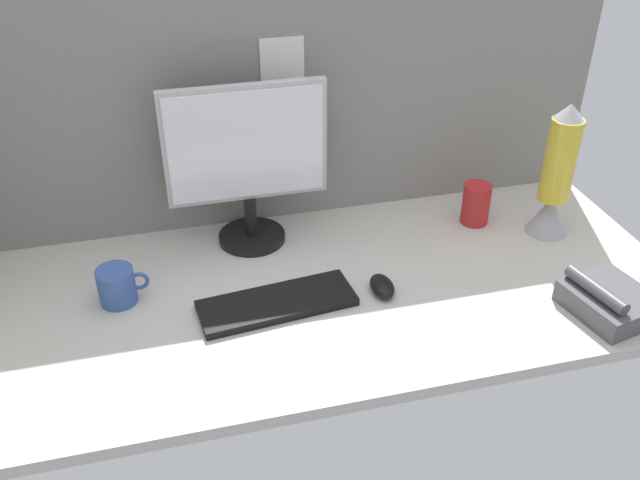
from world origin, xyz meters
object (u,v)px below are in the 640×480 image
Objects in this scene: lava_lamp at (556,181)px; mug_red_plastic at (476,204)px; mouse at (382,286)px; desk_phone at (609,301)px; keyboard at (277,303)px; mug_ceramic_blue at (117,286)px; monitor at (247,159)px.

mug_red_plastic is at bearing 151.10° from lava_lamp.
desk_phone reaches higher than mouse.
lava_lamp reaches higher than keyboard.
mug_ceramic_blue is 115.79cm from lava_lamp.
mug_ceramic_blue is (-62.10, 12.03, 2.83)cm from mouse.
keyboard is (0.87, -31.12, -23.17)cm from monitor.
lava_lamp is at bearing 83.06° from desk_phone.
monitor is 65.61cm from mug_red_plastic.
monitor is 1.97× the size of desk_phone.
mug_ceramic_blue is 98.76cm from mug_red_plastic.
keyboard is 3.14× the size of mug_red_plastic.
monitor is 3.71× the size of mug_red_plastic.
lava_lamp is at bearing 1.66° from mug_ceramic_blue.
mug_red_plastic is at bearing 35.45° from mouse.
lava_lamp is 37.93cm from desk_phone.
lava_lamp is (79.92, -16.43, -8.41)cm from monitor.
monitor is 1.16× the size of lava_lamp.
mug_red_plastic is (35.81, 24.90, 4.19)cm from mouse.
monitor is 82.03cm from lava_lamp.
monitor is 3.60× the size of mug_ceramic_blue.
keyboard is 77.61cm from desk_phone.
keyboard is 0.99× the size of lava_lamp.
mug_red_plastic is (97.90, 12.88, 1.36)cm from mug_ceramic_blue.
lava_lamp is at bearing -28.90° from mug_red_plastic.
monitor is at bearing 29.26° from mug_ceramic_blue.
lava_lamp reaches higher than mouse.
monitor reaches higher than lava_lamp.
mug_ceramic_blue is 115.46cm from desk_phone.
monitor is 4.56× the size of mouse.
mouse is at bearing -7.64° from keyboard.
mug_red_plastic is at bearing 106.05° from desk_phone.
monitor reaches higher than mug_ceramic_blue.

